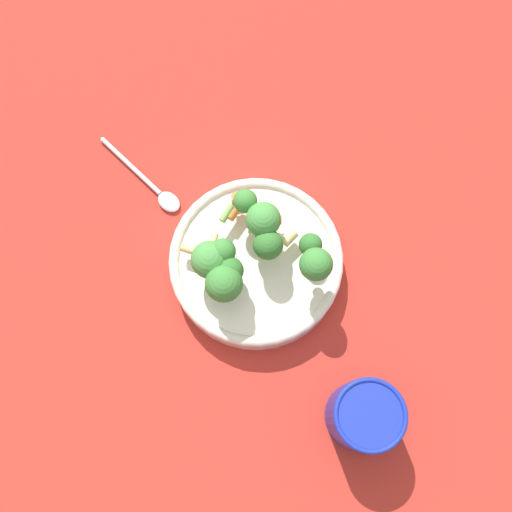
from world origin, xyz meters
name	(u,v)px	position (x,y,z in m)	size (l,w,h in m)	color
ground_plane	(256,266)	(0.00, 0.00, 0.00)	(3.00, 3.00, 0.00)	#B72D23
bowl	(256,262)	(0.00, 0.00, 0.02)	(0.23, 0.23, 0.04)	silver
pasta_salad	(249,251)	(0.01, -0.01, 0.08)	(0.16, 0.19, 0.08)	#8CB766
cup	(364,416)	(0.10, 0.22, 0.05)	(0.09, 0.09, 0.09)	#192DAD
spoon	(154,188)	(-0.02, -0.18, 0.01)	(0.05, 0.16, 0.01)	silver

